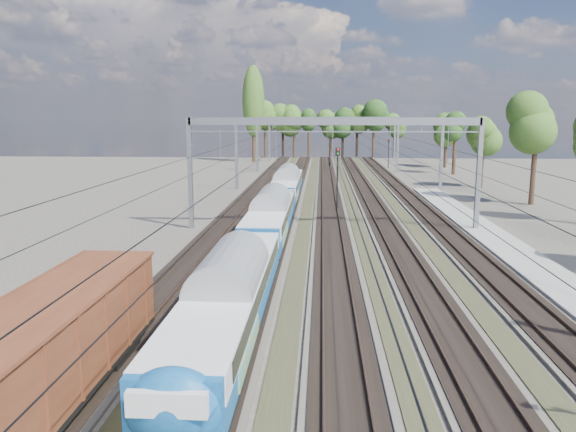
# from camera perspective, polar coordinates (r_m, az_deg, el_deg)

# --- Properties ---
(track_bed) EXTENTS (21.00, 130.00, 0.34)m
(track_bed) POSITION_cam_1_polar(r_m,az_deg,el_deg) (60.49, 4.20, 1.52)
(track_bed) COLOR #47423A
(track_bed) RESTS_ON ground
(platform) EXTENTS (3.00, 70.00, 0.30)m
(platform) POSITION_cam_1_polar(r_m,az_deg,el_deg) (38.18, 23.08, -4.28)
(platform) COLOR gray
(platform) RESTS_ON ground
(catenary) EXTENTS (25.65, 130.00, 9.00)m
(catenary) POSITION_cam_1_polar(r_m,az_deg,el_deg) (67.56, 4.48, 7.79)
(catenary) COLOR slate
(catenary) RESTS_ON ground
(tree_belt) EXTENTS (38.72, 100.32, 12.15)m
(tree_belt) POSITION_cam_1_polar(r_m,az_deg,el_deg) (112.36, 7.06, 9.57)
(tree_belt) COLOR black
(tree_belt) RESTS_ON ground
(poplar) EXTENTS (4.40, 4.40, 19.04)m
(poplar) POSITION_cam_1_polar(r_m,az_deg,el_deg) (113.67, -3.54, 11.49)
(poplar) COLOR black
(poplar) RESTS_ON ground
(emu_train) EXTENTS (2.65, 56.08, 3.87)m
(emu_train) POSITION_cam_1_polar(r_m,az_deg,el_deg) (40.67, -1.75, 0.44)
(emu_train) COLOR black
(emu_train) RESTS_ON ground
(freight_boxcar) EXTENTS (2.90, 13.99, 3.61)m
(freight_boxcar) POSITION_cam_1_polar(r_m,az_deg,el_deg) (18.04, -24.39, -13.33)
(freight_boxcar) COLOR black
(freight_boxcar) RESTS_ON ground
(worker) EXTENTS (0.47, 0.68, 1.81)m
(worker) POSITION_cam_1_polar(r_m,az_deg,el_deg) (101.67, 4.28, 5.45)
(worker) COLOR black
(worker) RESTS_ON ground
(signal_near) EXTENTS (0.44, 0.40, 6.19)m
(signal_near) POSITION_cam_1_polar(r_m,az_deg,el_deg) (53.43, 5.05, 4.50)
(signal_near) COLOR black
(signal_near) RESTS_ON ground
(signal_far) EXTENTS (0.36, 0.33, 5.13)m
(signal_far) POSITION_cam_1_polar(r_m,az_deg,el_deg) (100.88, 10.19, 6.62)
(signal_far) COLOR black
(signal_far) RESTS_ON ground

